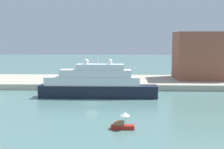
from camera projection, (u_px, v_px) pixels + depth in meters
name	position (u px, v px, depth m)	size (l,w,h in m)	color
ground	(91.00, 103.00, 65.52)	(400.00, 400.00, 0.00)	slate
quay_dock	(101.00, 82.00, 92.81)	(110.00, 23.22, 1.62)	#B7AD99
large_yacht	(96.00, 84.00, 71.77)	(28.71, 4.05, 10.78)	black
small_motorboat	(123.00, 123.00, 46.64)	(3.75, 1.64, 2.74)	#B22319
harbor_building	(205.00, 55.00, 93.21)	(18.83, 13.02, 14.76)	#93513D
parked_car	(60.00, 80.00, 86.07)	(3.93, 1.84, 1.48)	black
person_figure	(72.00, 79.00, 87.17)	(0.36, 0.36, 1.71)	maroon
mooring_bollard	(99.00, 83.00, 82.63)	(0.55, 0.55, 0.67)	black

